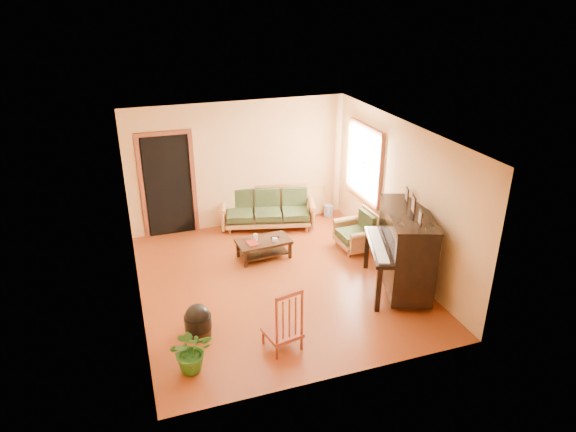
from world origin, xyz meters
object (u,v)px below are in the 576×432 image
object	(u,v)px
piano	(405,251)
red_chair	(282,317)
sofa	(268,209)
coffee_table	(264,249)
ceramic_crock	(328,211)
footstool	(198,324)
armchair	(355,231)
potted_plant	(192,350)

from	to	relation	value
piano	red_chair	distance (m)	2.52
sofa	coffee_table	bearing A→B (deg)	-95.64
coffee_table	ceramic_crock	size ratio (longest dim) A/B	3.93
footstool	ceramic_crock	distance (m)	4.75
armchair	footstool	xyz separation A→B (m)	(-3.30, -1.72, -0.19)
sofa	armchair	distance (m)	1.96
sofa	footstool	bearing A→B (deg)	-107.89
potted_plant	piano	bearing A→B (deg)	13.73
piano	ceramic_crock	xyz separation A→B (m)	(-0.01, 3.12, -0.57)
ceramic_crock	armchair	bearing A→B (deg)	-94.44
armchair	ceramic_crock	world-z (taller)	armchair
piano	footstool	xyz separation A→B (m)	(-3.43, -0.18, -0.51)
sofa	potted_plant	bearing A→B (deg)	-105.19
sofa	armchair	world-z (taller)	sofa
coffee_table	red_chair	distance (m)	2.64
footstool	potted_plant	size ratio (longest dim) A/B	0.63
footstool	red_chair	xyz separation A→B (m)	(1.06, -0.64, 0.30)
coffee_table	armchair	world-z (taller)	armchair
footstool	ceramic_crock	bearing A→B (deg)	43.95
armchair	ceramic_crock	bearing A→B (deg)	83.17
piano	red_chair	size ratio (longest dim) A/B	1.60
sofa	piano	distance (m)	3.34
piano	red_chair	bearing A→B (deg)	-141.76
coffee_table	red_chair	world-z (taller)	red_chair
coffee_table	potted_plant	size ratio (longest dim) A/B	1.58
coffee_table	piano	distance (m)	2.63
armchair	footstool	bearing A→B (deg)	-154.88
armchair	footstool	size ratio (longest dim) A/B	1.94
red_chair	sofa	bearing A→B (deg)	64.36
red_chair	potted_plant	size ratio (longest dim) A/B	1.58
sofa	ceramic_crock	size ratio (longest dim) A/B	7.69
armchair	potted_plant	size ratio (longest dim) A/B	1.23
ceramic_crock	footstool	bearing A→B (deg)	-136.05
coffee_table	ceramic_crock	bearing A→B (deg)	36.05
sofa	coffee_table	distance (m)	1.34
piano	footstool	world-z (taller)	piano
red_chair	footstool	bearing A→B (deg)	137.13
red_chair	ceramic_crock	size ratio (longest dim) A/B	3.94
coffee_table	potted_plant	world-z (taller)	potted_plant
footstool	potted_plant	xyz separation A→B (m)	(-0.20, -0.71, 0.12)
footstool	red_chair	world-z (taller)	red_chair
piano	footstool	size ratio (longest dim) A/B	4.00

